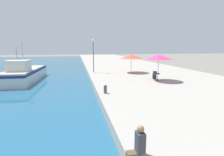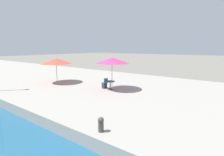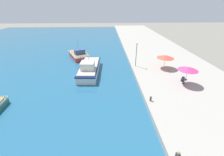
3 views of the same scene
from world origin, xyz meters
name	(u,v)px [view 2 (image 2 of 3)]	position (x,y,z in m)	size (l,w,h in m)	color
quay_promenade	(14,72)	(8.00, 37.00, 0.33)	(16.00, 90.00, 0.66)	#A39E93
cafe_umbrella_pink	(112,60)	(6.88, 16.79, 3.15)	(2.81, 2.81, 2.74)	#B7B7B7
cafe_umbrella_white	(56,61)	(5.90, 23.01, 2.87)	(3.07, 3.07, 2.48)	#B7B7B7
cafe_table	(110,84)	(6.73, 16.87, 1.20)	(0.80, 0.80, 0.74)	#333338
cafe_chair_left	(105,85)	(6.86, 17.58, 0.99)	(0.47, 0.49, 0.91)	#2D2D33
mooring_bollard	(101,124)	(0.57, 12.67, 1.01)	(0.26, 0.26, 0.65)	#4C4742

